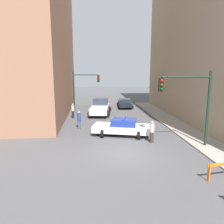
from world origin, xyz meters
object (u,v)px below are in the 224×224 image
Objects in this scene: traffic_cone at (136,133)px; barrier_mid at (222,168)px; traffic_light_near at (192,98)px; police_car at (122,127)px; white_truck at (100,107)px; pedestrian_sidewalk at (152,131)px; pedestrian_crossing at (79,120)px; pedestrian_corner at (73,111)px; parked_car_near at (125,103)px; traffic_light_far at (82,86)px.

barrier_mid is at bearing -69.64° from traffic_cone.
traffic_light_near is 5.31m from traffic_cone.
police_car is 1.30m from traffic_cone.
traffic_light_near is 5.55m from barrier_mid.
white_truck reaches higher than pedestrian_sidewalk.
traffic_light_near is at bearing -112.48° from police_car.
pedestrian_crossing is at bearing 70.54° from police_car.
white_truck is (-1.47, 9.20, 0.18)m from police_car.
white_truck is 11.76m from pedestrian_sidewalk.
pedestrian_sidewalk is at bearing 152.43° from traffic_light_near.
white_truck is 8.55× the size of traffic_cone.
pedestrian_corner is (-0.95, 4.76, 0.00)m from pedestrian_crossing.
parked_car_near is 21.84m from barrier_mid.
traffic_cone is at bearing 110.36° from barrier_mid.
pedestrian_crossing reaches higher than traffic_cone.
barrier_mid is at bearing -139.65° from police_car.
parked_car_near is 2.66× the size of pedestrian_sidewalk.
traffic_cone is at bearing 100.84° from pedestrian_crossing.
pedestrian_crossing is 1.00× the size of pedestrian_corner.
police_car is 9.32m from white_truck.
barrier_mid is (1.88, -5.93, -0.24)m from pedestrian_sidewalk.
police_car is 1.14× the size of parked_car_near.
pedestrian_crossing is 5.72m from traffic_cone.
pedestrian_crossing reaches higher than police_car.
pedestrian_corner is 11.42m from pedestrian_sidewalk.
traffic_light_near is 3.13× the size of pedestrian_corner.
traffic_light_far is at bearing 144.45° from white_truck.
traffic_light_near is 16.62m from traffic_light_far.
traffic_light_far is 9.12m from pedestrian_crossing.
pedestrian_crossing reaches higher than barrier_mid.
white_truck reaches higher than pedestrian_corner.
traffic_light_far is 1.04× the size of police_car.
pedestrian_sidewalk is at bearing -59.39° from traffic_cone.
parked_car_near is at bearing 94.00° from barrier_mid.
traffic_light_near is at bearing -57.74° from white_truck.
parked_car_near is 2.77× the size of barrier_mid.
white_truck is at bearing 107.18° from barrier_mid.
pedestrian_crossing is at bearing 12.24° from pedestrian_sidewalk.
pedestrian_corner is at bearing 130.46° from traffic_light_near.
police_car is 8.85m from barrier_mid.
white_truck is 1.27× the size of parked_car_near.
parked_car_near is 14.44m from traffic_cone.
traffic_light_near is 17.45m from parked_car_near.
pedestrian_crossing is at bearing -114.11° from parked_car_near.
parked_car_near is at bearing 96.75° from traffic_light_near.
pedestrian_sidewalk is at bearing -66.97° from traffic_light_far.
white_truck is 3.38× the size of pedestrian_crossing.
traffic_light_near is at bearing -79.36° from parked_car_near.
police_car is at bearing 115.73° from barrier_mid.
traffic_light_near reaches higher than pedestrian_corner.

